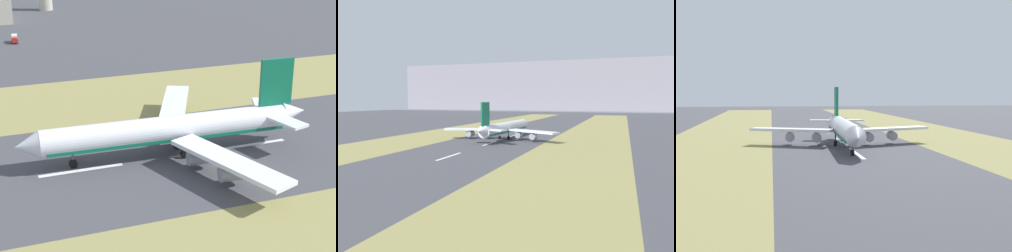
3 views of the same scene
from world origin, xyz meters
TOP-DOWN VIEW (x-y plane):
  - ground_plane at (0.00, 0.00)m, footprint 800.00×800.00m
  - grass_median_west at (-45.00, 0.00)m, footprint 40.00×600.00m
  - grass_median_east at (45.00, 0.00)m, footprint 40.00×600.00m
  - centreline_dash_near at (0.00, -55.09)m, footprint 1.20×18.00m
  - centreline_dash_mid at (0.00, -15.09)m, footprint 1.20×18.00m
  - centreline_dash_far at (0.00, 24.91)m, footprint 1.20×18.00m
  - airplane_main_jet at (1.08, 3.01)m, footprint 64.09×67.16m

SIDE VIEW (x-z plane):
  - ground_plane at x=0.00m, z-range 0.00..0.00m
  - grass_median_west at x=-45.00m, z-range 0.00..0.01m
  - grass_median_east at x=45.00m, z-range 0.00..0.01m
  - centreline_dash_near at x=0.00m, z-range 0.00..0.01m
  - centreline_dash_mid at x=0.00m, z-range 0.00..0.01m
  - centreline_dash_far at x=0.00m, z-range 0.00..0.01m
  - airplane_main_jet at x=1.08m, z-range -4.08..16.12m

